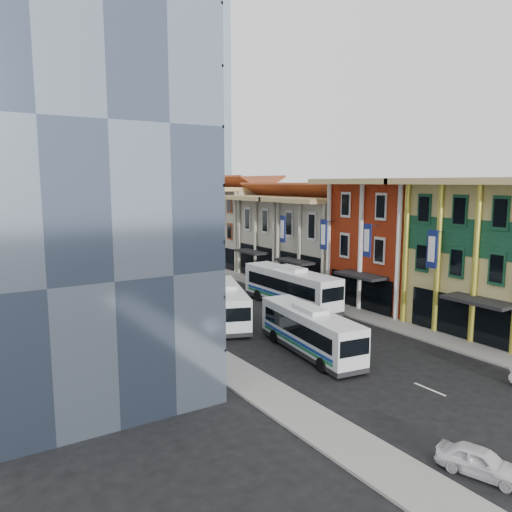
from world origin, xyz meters
TOP-DOWN VIEW (x-y plane):
  - ground at (0.00, 0.00)m, footprint 200.00×200.00m
  - sidewalk_right at (8.50, 22.00)m, footprint 3.00×90.00m
  - sidewalk_left at (-8.50, 22.00)m, footprint 3.00×90.00m
  - shophouse_tan at (14.00, 5.00)m, footprint 8.00×14.00m
  - shophouse_red at (14.00, 17.00)m, footprint 8.00×10.00m
  - shophouse_cream_near at (14.00, 26.50)m, footprint 8.00×9.00m
  - shophouse_cream_mid at (14.00, 35.50)m, footprint 8.00×9.00m
  - shophouse_cream_far at (14.00, 46.00)m, footprint 8.00×12.00m
  - office_tower at (-17.00, 19.00)m, footprint 12.00×26.00m
  - office_block_far at (-16.00, 42.00)m, footprint 10.00×18.00m
  - bus_left_near at (-2.00, 9.87)m, footprint 3.94×11.00m
  - bus_left_far at (-3.02, 20.17)m, footprint 6.23×11.04m
  - bus_right at (5.02, 21.61)m, footprint 2.96×12.53m
  - sedan_left at (-5.50, -5.86)m, footprint 2.44×3.81m

SIDE VIEW (x-z plane):
  - ground at x=0.00m, z-range 0.00..0.00m
  - sidewalk_right at x=8.50m, z-range 0.00..0.15m
  - sidewalk_left at x=-8.50m, z-range 0.00..0.15m
  - sedan_left at x=-5.50m, z-range 0.00..1.20m
  - bus_left_near at x=-2.00m, z-range 0.00..3.45m
  - bus_left_far at x=-3.02m, z-range 0.00..3.48m
  - bus_right at x=5.02m, z-range 0.00..4.01m
  - shophouse_cream_near at x=14.00m, z-range 0.00..10.00m
  - shophouse_cream_mid at x=14.00m, z-range 0.00..10.00m
  - shophouse_cream_far at x=14.00m, z-range 0.00..11.00m
  - shophouse_tan at x=14.00m, z-range 0.00..12.00m
  - shophouse_red at x=14.00m, z-range 0.00..12.00m
  - office_block_far at x=-16.00m, z-range 0.00..14.00m
  - office_tower at x=-17.00m, z-range 0.00..30.00m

